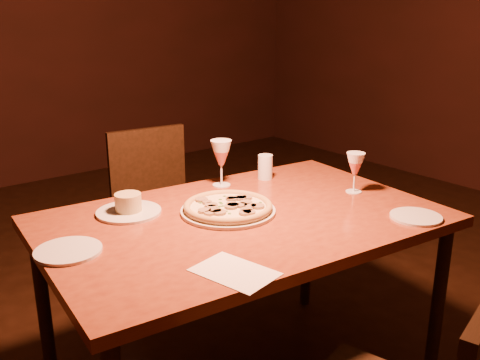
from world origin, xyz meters
TOP-DOWN VIEW (x-y plane):
  - back_wall at (0.00, 3.50)m, footprint 6.00×0.04m
  - dining_table at (-0.22, 0.10)m, footprint 1.52×1.06m
  - chair_far at (-0.04, 1.04)m, footprint 0.48×0.48m
  - pizza_plate at (-0.24, 0.16)m, footprint 0.36×0.36m
  - ramekin_saucer at (-0.54, 0.39)m, footprint 0.24×0.24m
  - wine_glass_far at (-0.07, 0.44)m, footprint 0.09×0.09m
  - wine_glass_right at (0.31, 0.03)m, footprint 0.08×0.08m
  - water_tumbler at (0.14, 0.40)m, footprint 0.07×0.07m
  - side_plate_left at (-0.85, 0.20)m, footprint 0.21×0.21m
  - side_plate_near at (0.26, -0.31)m, footprint 0.19×0.19m
  - menu_card at (-0.52, -0.23)m, footprint 0.21×0.26m

SIDE VIEW (x-z plane):
  - chair_far at x=-0.04m, z-range 0.06..0.95m
  - dining_table at x=-0.22m, z-range 0.32..1.09m
  - menu_card at x=-0.52m, z-range 0.77..0.77m
  - side_plate_near at x=0.26m, z-range 0.77..0.78m
  - side_plate_left at x=-0.85m, z-range 0.77..0.78m
  - pizza_plate at x=-0.24m, z-range 0.77..0.81m
  - ramekin_saucer at x=-0.54m, z-range 0.76..0.83m
  - water_tumbler at x=0.14m, z-range 0.77..0.88m
  - wine_glass_right at x=0.31m, z-range 0.77..0.94m
  - wine_glass_far at x=-0.07m, z-range 0.77..0.97m
  - back_wall at x=0.00m, z-range 0.00..3.00m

